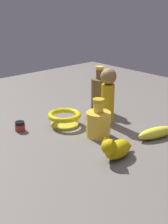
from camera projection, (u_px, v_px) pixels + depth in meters
ground at (84, 132)px, 1.23m from camera, size 2.00×2.00×0.00m
person_figure_adult at (108, 94)px, 1.27m from camera, size 0.08×0.08×0.23m
cat_figurine at (116, 148)px, 1.02m from camera, size 0.15×0.07×0.09m
nail_polish_jar at (20, 126)px, 1.24m from camera, size 0.04×0.04×0.04m
bottle_short at (98, 123)px, 1.18m from camera, size 0.09×0.09×0.15m
bottle_tall at (99, 94)px, 1.42m from camera, size 0.07×0.07×0.21m
bowl at (64, 117)px, 1.28m from camera, size 0.14×0.14×0.06m
banana at (156, 133)px, 1.17m from camera, size 0.17×0.08×0.04m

